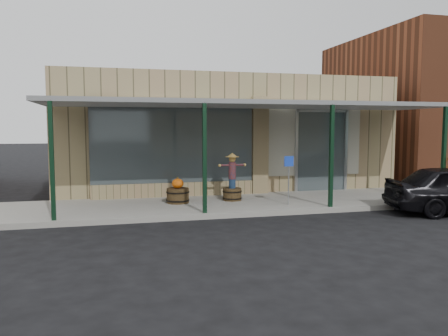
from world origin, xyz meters
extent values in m
plane|color=black|center=(0.00, 0.00, 0.00)|extent=(120.00, 120.00, 0.00)
cube|color=gray|center=(0.00, 3.60, 0.07)|extent=(40.00, 3.20, 0.15)
cube|color=#908258|center=(0.00, 8.20, 2.10)|extent=(12.00, 6.00, 4.20)
cube|color=#475256|center=(-2.20, 5.05, 1.90)|extent=(5.20, 0.06, 2.80)
cube|color=#475256|center=(3.00, 5.18, 1.50)|extent=(1.80, 0.06, 2.80)
cube|color=#908258|center=(0.70, 5.10, 1.70)|extent=(0.55, 0.30, 3.40)
cube|color=#908258|center=(-2.20, 5.10, 0.35)|extent=(5.20, 0.30, 0.50)
cube|color=#B2B09E|center=(0.00, 5.17, 2.00)|extent=(9.00, 0.02, 2.60)
cube|color=white|center=(0.00, 5.14, 3.20)|extent=(7.50, 0.03, 0.10)
cube|color=slate|center=(0.00, 3.60, 3.05)|extent=(12.00, 3.00, 0.12)
cube|color=black|center=(-5.50, 2.15, 1.55)|extent=(0.10, 0.10, 2.95)
cube|color=black|center=(-1.80, 2.15, 1.55)|extent=(0.10, 0.10, 2.95)
cube|color=black|center=(1.80, 2.15, 1.55)|extent=(0.10, 0.10, 2.95)
cube|color=black|center=(5.50, 2.15, 1.55)|extent=(0.10, 0.10, 2.95)
cylinder|color=#48351C|center=(-0.59, 3.87, 0.34)|extent=(0.59, 0.59, 0.37)
cylinder|color=navy|center=(-0.59, 3.87, 0.66)|extent=(0.22, 0.22, 0.28)
cylinder|color=maroon|center=(-0.59, 3.87, 1.06)|extent=(0.24, 0.24, 0.51)
sphere|color=tan|center=(-0.59, 3.87, 1.42)|extent=(0.21, 0.21, 0.21)
cone|color=tan|center=(-0.59, 3.87, 1.54)|extent=(0.34, 0.34, 0.13)
cylinder|color=#48351C|center=(-2.27, 3.82, 0.37)|extent=(0.67, 0.67, 0.44)
ellipsoid|color=orange|center=(-2.27, 3.82, 0.73)|extent=(0.35, 0.35, 0.28)
cylinder|color=#4C471E|center=(-2.27, 3.82, 0.89)|extent=(0.04, 0.04, 0.07)
cylinder|color=gray|center=(0.78, 2.73, 0.71)|extent=(0.04, 0.04, 1.11)
cube|color=blue|center=(0.78, 2.73, 1.41)|extent=(0.29, 0.06, 0.29)
camera|label=1|loc=(-4.06, -8.86, 2.38)|focal=35.00mm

